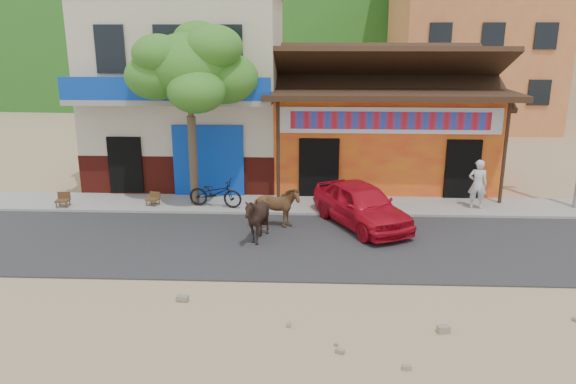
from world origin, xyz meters
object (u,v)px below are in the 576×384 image
Objects in this scene: pedestrian at (478,184)px; cafe_chair_left at (152,194)px; red_car at (361,205)px; cafe_chair_right at (62,194)px; scooter at (215,193)px; cow_dark at (257,219)px; tree at (191,116)px; cow_tan at (274,208)px.

pedestrian is 10.82m from cafe_chair_left.
red_car reaches higher than cafe_chair_right.
pedestrian reaches higher than scooter.
cafe_chair_right is at bearing 102.50° from scooter.
cow_dark is 0.76× the size of scooter.
pedestrian is at bearing -4.34° from red_car.
cafe_chair_right is (-4.36, -0.50, -2.56)m from tree.
tree reaches higher than scooter.
cow_dark reaches higher than red_car.
cow_dark is 3.40m from red_car.
cow_tan is 0.38× the size of red_car.
scooter is 2.15m from cafe_chair_left.
pedestrian reaches higher than cafe_chair_left.
cow_tan is at bearing -17.63° from cafe_chair_right.
red_car is 4.44× the size of cafe_chair_right.
cafe_chair_left is at bearing 0.33° from cafe_chair_right.
cow_dark is at bearing 35.35° from pedestrian.
cow_dark is at bearing -27.32° from cafe_chair_right.
tree is 6.22m from red_car.
tree is at bearing 80.68° from scooter.
tree is at bearing -176.87° from cow_dark.
cow_dark is 4.88m from cafe_chair_left.
tree is 4.68m from cow_dark.
cafe_chair_left is at bearing -162.20° from cow_dark.
cafe_chair_right is at bearing 145.84° from red_car.
scooter is 8.67m from pedestrian.
tree is 1.52× the size of red_car.
tree reaches higher than cow_tan.
scooter is at bearing -2.84° from cafe_chair_right.
cow_tan is at bearing 27.87° from pedestrian.
cow_tan reaches higher than cafe_chair_right.
cafe_chair_left is (-6.87, 1.51, -0.19)m from red_car.
cafe_chair_left is (-2.15, 0.06, -0.08)m from scooter.
scooter is at bearing 135.83° from red_car.
cow_tan is at bearing -35.72° from tree.
cow_dark is 3.40m from scooter.
cow_dark is (-0.41, -1.17, 0.05)m from cow_tan.
pedestrian is 1.86× the size of cafe_chair_right.
scooter is 1.10× the size of pedestrian.
scooter is (-2.09, 1.78, -0.08)m from cow_tan.
cow_tan is 1.70× the size of cafe_chair_right.
tree is 6.75× the size of cafe_chair_right.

